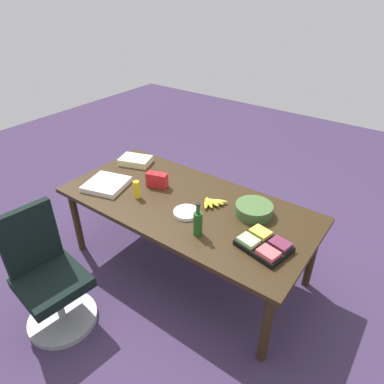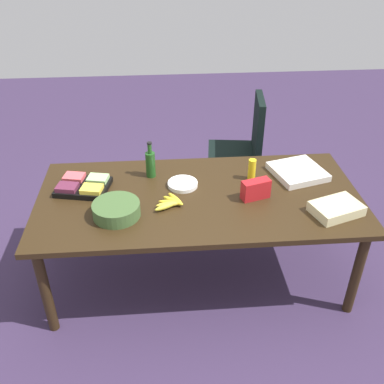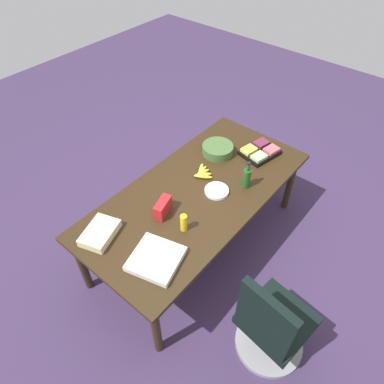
{
  "view_description": "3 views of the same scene",
  "coord_description": "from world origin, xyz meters",
  "px_view_note": "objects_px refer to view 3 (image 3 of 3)",
  "views": [
    {
      "loc": [
        1.54,
        -2.01,
        2.45
      ],
      "look_at": [
        0.02,
        0.06,
        0.84
      ],
      "focal_mm": 32.06,
      "sensor_mm": 36.0,
      "label": 1
    },
    {
      "loc": [
        0.25,
        2.57,
        2.47
      ],
      "look_at": [
        0.05,
        0.03,
        0.81
      ],
      "focal_mm": 40.85,
      "sensor_mm": 36.0,
      "label": 2
    },
    {
      "loc": [
        -1.76,
        -1.4,
        3.0
      ],
      "look_at": [
        -0.08,
        -0.0,
        0.81
      ],
      "focal_mm": 32.68,
      "sensor_mm": 36.0,
      "label": 3
    }
  ],
  "objects_px": {
    "office_chair": "(271,328)",
    "salad_bowl": "(218,149)",
    "fruit_platter": "(260,152)",
    "conference_table": "(197,197)",
    "chip_bag_red": "(163,208)",
    "paper_plate_stack": "(217,191)",
    "wine_bottle": "(247,178)",
    "banana_bunch": "(202,173)",
    "pizza_box": "(156,259)",
    "sheet_cake": "(100,233)",
    "mustard_bottle": "(184,223)"
  },
  "relations": [
    {
      "from": "office_chair",
      "to": "salad_bowl",
      "type": "distance_m",
      "value": 1.75
    },
    {
      "from": "office_chair",
      "to": "fruit_platter",
      "type": "distance_m",
      "value": 1.7
    },
    {
      "from": "conference_table",
      "to": "chip_bag_red",
      "type": "relative_size",
      "value": 11.43
    },
    {
      "from": "office_chair",
      "to": "paper_plate_stack",
      "type": "xyz_separation_m",
      "value": [
        0.61,
        1.0,
        0.37
      ]
    },
    {
      "from": "wine_bottle",
      "to": "banana_bunch",
      "type": "bearing_deg",
      "value": 108.25
    },
    {
      "from": "conference_table",
      "to": "banana_bunch",
      "type": "xyz_separation_m",
      "value": [
        0.2,
        0.11,
        0.09
      ]
    },
    {
      "from": "paper_plate_stack",
      "to": "chip_bag_red",
      "type": "xyz_separation_m",
      "value": [
        -0.5,
        0.2,
        0.06
      ]
    },
    {
      "from": "paper_plate_stack",
      "to": "fruit_platter",
      "type": "height_order",
      "value": "fruit_platter"
    },
    {
      "from": "pizza_box",
      "to": "wine_bottle",
      "type": "bearing_deg",
      "value": -19.21
    },
    {
      "from": "conference_table",
      "to": "sheet_cake",
      "type": "xyz_separation_m",
      "value": [
        -0.89,
        0.28,
        0.1
      ]
    },
    {
      "from": "conference_table",
      "to": "pizza_box",
      "type": "relative_size",
      "value": 6.35
    },
    {
      "from": "office_chair",
      "to": "banana_bunch",
      "type": "height_order",
      "value": "office_chair"
    },
    {
      "from": "chip_bag_red",
      "to": "sheet_cake",
      "type": "distance_m",
      "value": 0.55
    },
    {
      "from": "mustard_bottle",
      "to": "banana_bunch",
      "type": "relative_size",
      "value": 0.74
    },
    {
      "from": "conference_table",
      "to": "wine_bottle",
      "type": "relative_size",
      "value": 8.04
    },
    {
      "from": "wine_bottle",
      "to": "chip_bag_red",
      "type": "bearing_deg",
      "value": 153.96
    },
    {
      "from": "conference_table",
      "to": "chip_bag_red",
      "type": "distance_m",
      "value": 0.42
    },
    {
      "from": "salad_bowl",
      "to": "pizza_box",
      "type": "bearing_deg",
      "value": -162.4
    },
    {
      "from": "conference_table",
      "to": "paper_plate_stack",
      "type": "xyz_separation_m",
      "value": [
        0.11,
        -0.14,
        0.08
      ]
    },
    {
      "from": "banana_bunch",
      "to": "chip_bag_red",
      "type": "bearing_deg",
      "value": -175.22
    },
    {
      "from": "paper_plate_stack",
      "to": "sheet_cake",
      "type": "xyz_separation_m",
      "value": [
        -1.0,
        0.42,
        0.02
      ]
    },
    {
      "from": "pizza_box",
      "to": "paper_plate_stack",
      "type": "bearing_deg",
      "value": -9.82
    },
    {
      "from": "sheet_cake",
      "to": "wine_bottle",
      "type": "distance_m",
      "value": 1.36
    },
    {
      "from": "sheet_cake",
      "to": "banana_bunch",
      "type": "relative_size",
      "value": 1.44
    },
    {
      "from": "banana_bunch",
      "to": "sheet_cake",
      "type": "bearing_deg",
      "value": 171.08
    },
    {
      "from": "office_chair",
      "to": "sheet_cake",
      "type": "xyz_separation_m",
      "value": [
        -0.39,
        1.41,
        0.39
      ]
    },
    {
      "from": "chip_bag_red",
      "to": "salad_bowl",
      "type": "relative_size",
      "value": 0.64
    },
    {
      "from": "sheet_cake",
      "to": "banana_bunch",
      "type": "xyz_separation_m",
      "value": [
        1.1,
        -0.17,
        -0.01
      ]
    },
    {
      "from": "mustard_bottle",
      "to": "fruit_platter",
      "type": "xyz_separation_m",
      "value": [
        1.24,
        0.05,
        -0.05
      ]
    },
    {
      "from": "paper_plate_stack",
      "to": "wine_bottle",
      "type": "height_order",
      "value": "wine_bottle"
    },
    {
      "from": "chip_bag_red",
      "to": "mustard_bottle",
      "type": "distance_m",
      "value": 0.25
    },
    {
      "from": "chip_bag_red",
      "to": "conference_table",
      "type": "bearing_deg",
      "value": -8.62
    },
    {
      "from": "paper_plate_stack",
      "to": "conference_table",
      "type": "bearing_deg",
      "value": 128.08
    },
    {
      "from": "chip_bag_red",
      "to": "salad_bowl",
      "type": "distance_m",
      "value": 0.97
    },
    {
      "from": "salad_bowl",
      "to": "office_chair",
      "type": "bearing_deg",
      "value": -128.69
    },
    {
      "from": "conference_table",
      "to": "fruit_platter",
      "type": "distance_m",
      "value": 0.85
    },
    {
      "from": "fruit_platter",
      "to": "pizza_box",
      "type": "bearing_deg",
      "value": -176.94
    },
    {
      "from": "sheet_cake",
      "to": "fruit_platter",
      "type": "bearing_deg",
      "value": -13.88
    },
    {
      "from": "office_chair",
      "to": "paper_plate_stack",
      "type": "relative_size",
      "value": 4.71
    },
    {
      "from": "pizza_box",
      "to": "fruit_platter",
      "type": "xyz_separation_m",
      "value": [
        1.61,
        0.09,
        0.01
      ]
    },
    {
      "from": "conference_table",
      "to": "wine_bottle",
      "type": "height_order",
      "value": "wine_bottle"
    },
    {
      "from": "paper_plate_stack",
      "to": "fruit_platter",
      "type": "relative_size",
      "value": 0.54
    },
    {
      "from": "pizza_box",
      "to": "wine_bottle",
      "type": "height_order",
      "value": "wine_bottle"
    },
    {
      "from": "paper_plate_stack",
      "to": "chip_bag_red",
      "type": "distance_m",
      "value": 0.54
    },
    {
      "from": "office_chair",
      "to": "banana_bunch",
      "type": "relative_size",
      "value": 4.67
    },
    {
      "from": "office_chair",
      "to": "wine_bottle",
      "type": "bearing_deg",
      "value": 44.94
    },
    {
      "from": "pizza_box",
      "to": "fruit_platter",
      "type": "relative_size",
      "value": 0.88
    },
    {
      "from": "pizza_box",
      "to": "chip_bag_red",
      "type": "xyz_separation_m",
      "value": [
        0.39,
        0.29,
        0.05
      ]
    },
    {
      "from": "fruit_platter",
      "to": "banana_bunch",
      "type": "relative_size",
      "value": 1.84
    },
    {
      "from": "chip_bag_red",
      "to": "mustard_bottle",
      "type": "relative_size",
      "value": 1.22
    }
  ]
}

